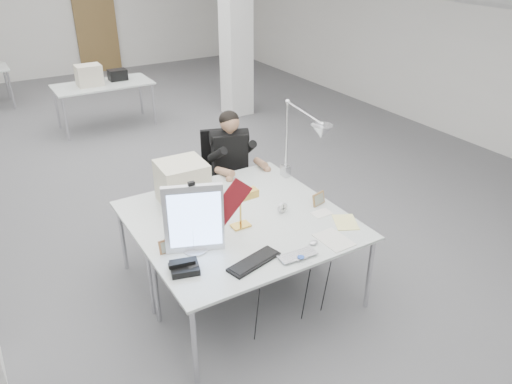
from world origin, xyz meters
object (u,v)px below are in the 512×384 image
Objects in this scene: laptop at (301,259)px; architect_lamp at (301,143)px; seated_person at (230,150)px; bankers_lamp at (240,208)px; desk_main at (265,244)px; beige_monitor at (182,183)px; office_chair at (229,180)px; monitor at (194,219)px; desk_phone at (185,268)px.

architect_lamp reaches higher than laptop.
architect_lamp reaches higher than seated_person.
seated_person is 1.37m from bankers_lamp.
beige_monitor reaches higher than desk_main.
monitor is at bearing -108.64° from office_chair.
desk_phone is 1.79m from architect_lamp.
beige_monitor is (0.25, 0.80, -0.09)m from monitor.
laptop reaches higher than desk_main.
architect_lamp is at bearing 39.97° from desk_main.
seated_person is at bearing 63.37° from bankers_lamp.
office_chair is 3.23× the size of laptop.
seated_person is 0.97m from architect_lamp.
beige_monitor is (-0.29, 0.99, 0.21)m from desk_main.
bankers_lamp is 0.77m from desk_phone.
seated_person is at bearing 71.50° from desk_main.
architect_lamp is (0.90, 0.39, 0.27)m from bankers_lamp.
monitor is at bearing -104.91° from beige_monitor.
desk_main is 0.65m from monitor.
architect_lamp reaches higher than desk_phone.
desk_phone is at bearing -155.27° from bankers_lamp.
beige_monitor is at bearing 94.18° from monitor.
architect_lamp is at bearing -51.24° from seated_person.
monitor is 0.63× the size of architect_lamp.
desk_main is 0.72m from desk_phone.
laptop is 0.90m from desk_phone.
beige_monitor reaches higher than laptop.
desk_main is at bearing 16.21° from desk_phone.
bankers_lamp is at bearing -67.86° from beige_monitor.
bankers_lamp is (-0.05, 0.33, 0.20)m from desk_main.
seated_person reaches higher than beige_monitor.
laptop is (0.64, -0.55, -0.28)m from monitor.
office_chair is at bearing 108.06° from seated_person.
desk_phone reaches higher than laptop.
laptop is 0.84× the size of bankers_lamp.
bankers_lamp is (-0.16, 0.68, 0.17)m from laptop.
beige_monitor is (-0.24, 0.67, 0.01)m from bankers_lamp.
bankers_lamp is at bearing 98.38° from desk_main.
seated_person is at bearing 73.59° from monitor.
architect_lamp is (1.14, -0.28, 0.26)m from beige_monitor.
laptop is 1.48× the size of desk_phone.
bankers_lamp reaches higher than office_chair.
office_chair reaches higher than laptop.
laptop is at bearing -19.18° from monitor.
office_chair is 1.20m from architect_lamp.
architect_lamp is at bearing 21.41° from bankers_lamp.
desk_phone is at bearing -110.21° from seated_person.
seated_person reaches higher than office_chair.
monitor reaches higher than beige_monitor.
architect_lamp reaches higher than office_chair.
desk_phone is (-0.19, -0.21, -0.26)m from monitor.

